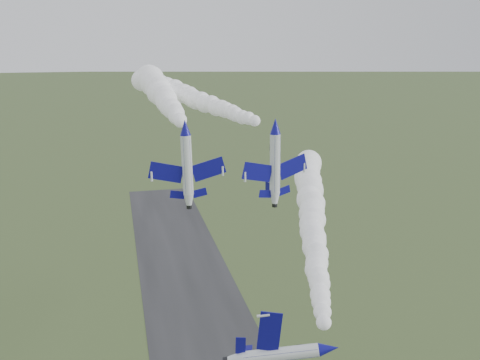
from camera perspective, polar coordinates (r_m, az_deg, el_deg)
The scene contains 6 objects.
jet_lead at distance 60.29m, azimuth 9.50°, elevation -17.37°, with size 5.91×12.37×10.24m.
smoke_trail_jet_lead at distance 91.89m, azimuth 7.73°, elevation -3.96°, with size 5.78×66.69×5.78m, color white, non-canonical shape.
jet_pair_left at distance 75.55m, azimuth -5.87°, elevation 5.62°, with size 10.88×13.11×3.24m.
smoke_trail_jet_pair_left at distance 105.35m, azimuth -8.37°, elevation 9.04°, with size 5.89×55.13×5.89m, color white, non-canonical shape.
jet_pair_right at distance 79.85m, azimuth 3.84°, elevation 5.75°, with size 11.65×13.53×3.39m.
smoke_trail_jet_pair_right at distance 107.23m, azimuth -5.69°, elevation 8.92°, with size 5.01×56.15×5.01m, color white, non-canonical shape.
Camera 1 is at (-15.67, -55.77, 61.30)m, focal length 40.00 mm.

